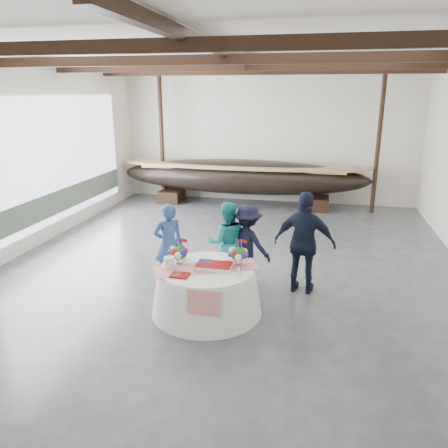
# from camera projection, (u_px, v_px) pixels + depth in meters

# --- Properties ---
(floor) EXTENTS (10.00, 12.00, 0.01)m
(floor) POSITION_uv_depth(u_px,v_px,m) (234.00, 261.00, 9.92)
(floor) COLOR #3D3D42
(floor) RESTS_ON ground
(wall_back) EXTENTS (10.00, 0.02, 4.50)m
(wall_back) POSITION_uv_depth(u_px,v_px,m) (268.00, 136.00, 14.88)
(wall_back) COLOR silver
(wall_back) RESTS_ON ground
(wall_front) EXTENTS (10.00, 0.02, 4.50)m
(wall_front) POSITION_uv_depth(u_px,v_px,m) (97.00, 272.00, 3.66)
(wall_front) COLOR silver
(wall_front) RESTS_ON ground
(wall_left) EXTENTS (0.02, 12.00, 4.50)m
(wall_left) POSITION_uv_depth(u_px,v_px,m) (27.00, 156.00, 10.29)
(wall_left) COLOR silver
(wall_left) RESTS_ON ground
(ceiling) EXTENTS (10.00, 12.00, 0.01)m
(ceiling) POSITION_uv_depth(u_px,v_px,m) (235.00, 49.00, 8.62)
(ceiling) COLOR white
(ceiling) RESTS_ON wall_back
(pavilion_structure) EXTENTS (9.80, 11.76, 4.50)m
(pavilion_structure) POSITION_uv_depth(u_px,v_px,m) (242.00, 77.00, 9.57)
(pavilion_structure) COLOR black
(pavilion_structure) RESTS_ON ground
(open_bay) EXTENTS (0.03, 7.00, 3.20)m
(open_bay) POSITION_uv_depth(u_px,v_px,m) (55.00, 167.00, 11.34)
(open_bay) COLOR silver
(open_bay) RESTS_ON ground
(longboat_display) EXTENTS (8.33, 1.67, 1.56)m
(longboat_display) POSITION_uv_depth(u_px,v_px,m) (242.00, 176.00, 14.55)
(longboat_display) COLOR black
(longboat_display) RESTS_ON ground
(banquet_table) EXTENTS (1.91, 1.91, 0.82)m
(banquet_table) POSITION_uv_depth(u_px,v_px,m) (207.00, 290.00, 7.55)
(banquet_table) COLOR white
(banquet_table) RESTS_ON ground
(tabletop_items) EXTENTS (1.83, 1.25, 0.40)m
(tabletop_items) POSITION_uv_depth(u_px,v_px,m) (205.00, 257.00, 7.51)
(tabletop_items) COLOR red
(tabletop_items) RESTS_ON banquet_table
(guest_woman_blue) EXTENTS (0.71, 0.68, 1.64)m
(guest_woman_blue) POSITION_uv_depth(u_px,v_px,m) (169.00, 244.00, 8.61)
(guest_woman_blue) COLOR navy
(guest_woman_blue) RESTS_ON ground
(guest_woman_teal) EXTENTS (0.95, 0.83, 1.66)m
(guest_woman_teal) POSITION_uv_depth(u_px,v_px,m) (227.00, 242.00, 8.68)
(guest_woman_teal) COLOR teal
(guest_woman_teal) RESTS_ON ground
(guest_man_left) EXTENTS (1.17, 0.95, 1.58)m
(guest_man_left) POSITION_uv_depth(u_px,v_px,m) (247.00, 243.00, 8.72)
(guest_man_left) COLOR black
(guest_man_left) RESTS_ON ground
(guest_man_right) EXTENTS (1.20, 0.63, 1.96)m
(guest_man_right) POSITION_uv_depth(u_px,v_px,m) (305.00, 243.00, 8.17)
(guest_man_right) COLOR black
(guest_man_right) RESTS_ON ground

